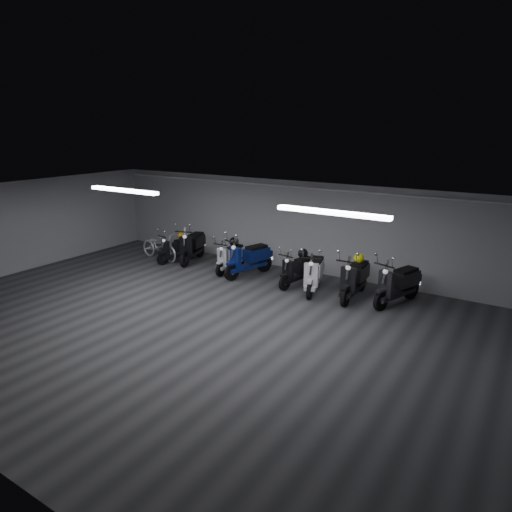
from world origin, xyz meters
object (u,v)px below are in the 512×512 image
Objects in this scene: scooter_0 at (176,245)px; bicycle at (159,243)px; scooter_5 at (298,265)px; helmet_1 at (181,236)px; helmet_2 at (359,258)px; helmet_3 at (303,253)px; scooter_8 at (355,272)px; scooter_6 at (314,267)px; scooter_9 at (398,278)px; scooter_2 at (230,253)px; scooter_1 at (192,241)px; scooter_4 at (248,253)px; helmet_0 at (234,242)px.

scooter_0 is 0.71m from bicycle.
scooter_5 is 6.72× the size of helmet_1.
helmet_3 is at bearing 178.49° from helmet_2.
scooter_0 is 6.23m from scooter_8.
scooter_6 reaches higher than helmet_3.
scooter_9 reaches higher than scooter_5.
bicycle is at bearing 178.25° from scooter_8.
scooter_2 is 0.85× the size of scooter_8.
scooter_8 reaches higher than helmet_2.
scooter_9 is 8.01m from bicycle.
helmet_3 is (5.25, 0.39, 0.34)m from bicycle.
scooter_5 is (4.50, 0.08, 0.02)m from scooter_0.
scooter_1 is (0.43, 0.32, 0.13)m from scooter_0.
scooter_5 is 1.77m from helmet_2.
scooter_1 reaches higher than helmet_1.
scooter_9 is (4.46, 0.12, -0.00)m from scooter_4.
scooter_1 is 1.17× the size of scooter_2.
helmet_1 is at bearing -170.24° from scooter_5.
scooter_9 is (5.17, 0.06, 0.11)m from scooter_2.
scooter_1 is 1.70m from helmet_0.
scooter_0 is at bearing -167.49° from scooter_5.
scooter_6 reaches higher than helmet_2.
bicycle is 6.94m from helmet_2.
scooter_0 is at bearing -159.62° from scooter_1.
bicycle is 5.95× the size of helmet_0.
scooter_9 is 6.69× the size of helmet_3.
scooter_5 is 0.95× the size of bicycle.
scooter_6 is (4.68, -0.41, -0.03)m from scooter_1.
scooter_4 is 0.81m from helmet_0.
helmet_0 is 1.01× the size of helmet_3.
bicycle is at bearing -159.09° from scooter_9.
scooter_1 is 2.43m from scooter_4.
helmet_3 is (4.49, 0.09, 0.05)m from helmet_1.
scooter_9 is at bearing -8.39° from scooter_6.
helmet_0 is (-4.11, 0.36, 0.18)m from scooter_8.
scooter_8 is at bearing -19.62° from scooter_1.
scooter_9 reaches higher than helmet_0.
scooter_0 reaches higher than helmet_0.
scooter_8 is at bearing -11.08° from scooter_6.
scooter_1 reaches higher than scooter_5.
scooter_2 is at bearing -77.54° from bicycle.
scooter_8 reaches higher than scooter_0.
scooter_5 is at bearing -6.48° from helmet_0.
scooter_1 is at bearing 15.72° from helmet_1.
helmet_2 reaches higher than helmet_3.
scooter_5 is at bearing -1.68° from helmet_1.
helmet_0 is at bearing 172.62° from scooter_8.
scooter_5 is at bearing -19.71° from scooter_1.
scooter_2 and scooter_5 have the same top height.
scooter_2 is 2.99m from scooter_6.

